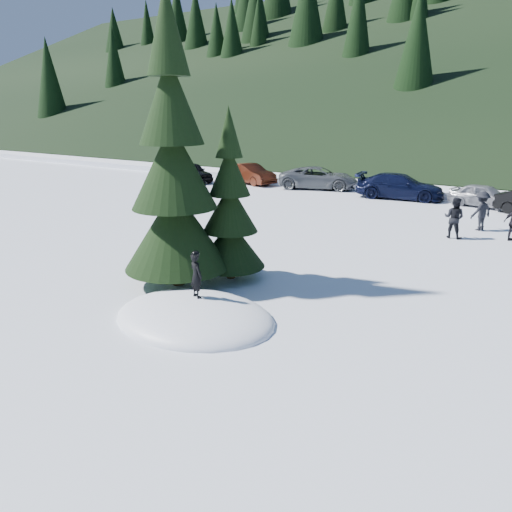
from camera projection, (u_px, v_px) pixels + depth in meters
The scene contains 12 objects.
ground at pixel (195, 319), 13.00m from camera, with size 200.00×200.00×0.00m, color white.
snow_mound at pixel (195, 319), 13.00m from camera, with size 4.48×3.52×0.96m, color white.
spruce_tall at pixel (174, 178), 14.67m from camera, with size 3.20×3.20×8.60m.
spruce_short at pixel (230, 214), 15.60m from camera, with size 2.20×2.20×5.37m.
child_skier at pixel (196, 275), 13.06m from camera, with size 0.44×0.29×1.20m, color black.
adult_0 at pixel (454, 218), 20.94m from camera, with size 0.84×0.65×1.73m, color black.
adult_2 at pixel (481, 211), 22.29m from camera, with size 1.13×0.65×1.74m, color black.
car_0 at pixel (192, 172), 37.25m from camera, with size 1.69×4.20×1.43m, color black.
car_1 at pixel (250, 174), 36.25m from camera, with size 1.52×4.36×1.44m, color #3D160B.
car_2 at pixel (319, 178), 33.96m from camera, with size 2.45×5.32×1.48m, color #565A5E.
car_3 at pixel (400, 186), 30.19m from camera, with size 2.11×5.19×1.51m, color black.
car_4 at pixel (484, 196), 27.61m from camera, with size 1.50×3.72×1.27m, color gray.
Camera 1 is at (8.00, -9.08, 5.28)m, focal length 35.00 mm.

